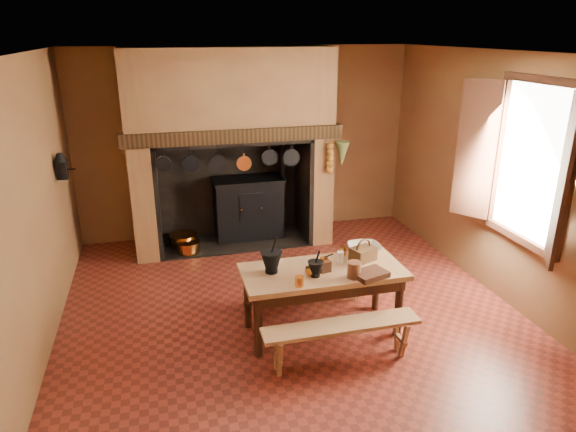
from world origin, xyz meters
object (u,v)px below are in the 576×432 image
Objects in this scene: work_table at (323,279)px; wicker_basket at (363,253)px; bench_front at (341,334)px; mixing_bowl at (364,249)px; iron_range at (249,207)px; coffee_grinder at (324,265)px.

wicker_basket is (0.48, 0.11, 0.19)m from work_table.
wicker_basket is (0.48, 0.68, 0.48)m from bench_front.
work_table is 0.66m from mixing_bowl.
work_table is 1.09× the size of bench_front.
iron_range is 2.80m from work_table.
iron_range is 2.64m from mixing_bowl.
iron_range is 2.85m from coffee_grinder.
mixing_bowl is (0.57, 0.87, 0.44)m from bench_front.
iron_range is at bearing 95.33° from work_table.
bench_front is at bearing -123.22° from mixing_bowl.
iron_range is 8.93× the size of coffee_grinder.
iron_range reaches higher than bench_front.
work_table is 0.65m from bench_front.
bench_front is 1.13m from mixing_bowl.
mixing_bowl is (0.83, -2.50, 0.28)m from iron_range.
wicker_basket is at bearing 4.73° from coffee_grinder.
coffee_grinder is at bearing 90.38° from bench_front.
bench_front is (0.26, -3.36, -0.17)m from iron_range.
coffee_grinder is at bearing -150.30° from mixing_bowl.
wicker_basket reaches higher than coffee_grinder.
coffee_grinder is 0.50× the size of mixing_bowl.
wicker_basket is (0.48, 0.14, 0.01)m from coffee_grinder.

